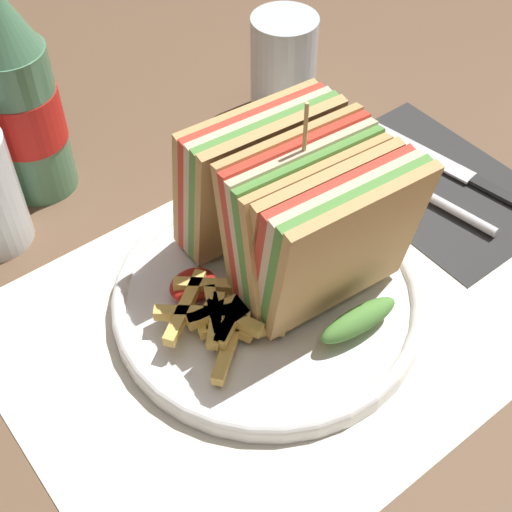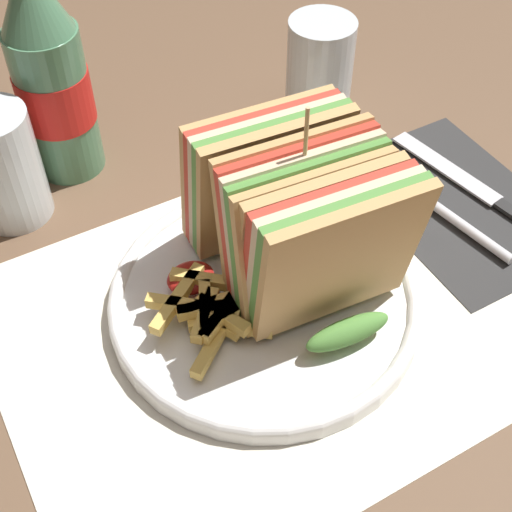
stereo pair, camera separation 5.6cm
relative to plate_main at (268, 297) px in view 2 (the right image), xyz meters
The scene contains 12 objects.
ground_plane 0.02m from the plate_main, 102.21° to the right, with size 4.00×4.00×0.00m, color brown.
placemat 0.01m from the plate_main, 95.79° to the right, with size 0.43×0.33×0.00m.
plate_main is the anchor object (origin of this frame).
club_sandwich 0.08m from the plate_main, ahead, with size 0.13×0.18×0.17m.
fries_pile 0.06m from the plate_main, behind, with size 0.09×0.09×0.02m.
ketchup_blob 0.06m from the plate_main, 145.23° to the left, with size 0.04×0.03×0.01m.
napkin 0.21m from the plate_main, ahead, with size 0.15×0.21×0.00m.
fork 0.19m from the plate_main, ahead, with size 0.04×0.17×0.01m.
knife 0.24m from the plate_main, ahead, with size 0.05×0.21×0.00m.
coke_bottle_near 0.28m from the plate_main, 107.90° to the left, with size 0.07×0.07×0.23m.
glass_near 0.26m from the plate_main, 48.67° to the left, with size 0.07×0.07×0.11m.
glass_far 0.26m from the plate_main, 125.09° to the left, with size 0.07×0.07×0.11m.
Camera 2 is at (-0.18, -0.30, 0.46)m, focal length 50.00 mm.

